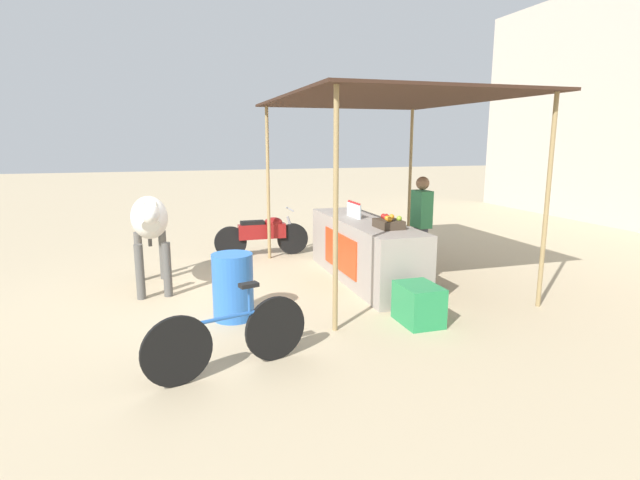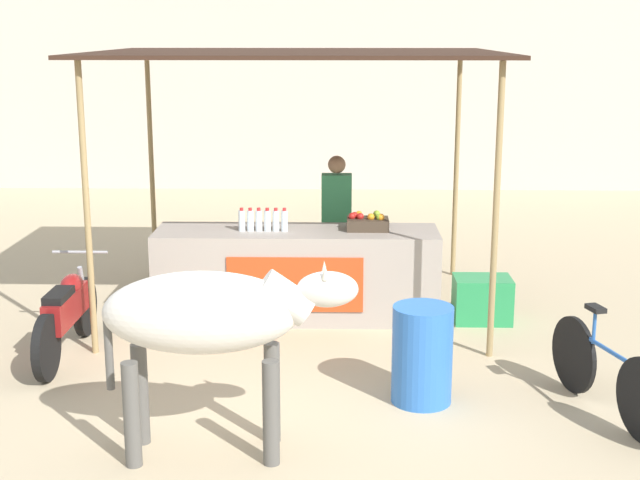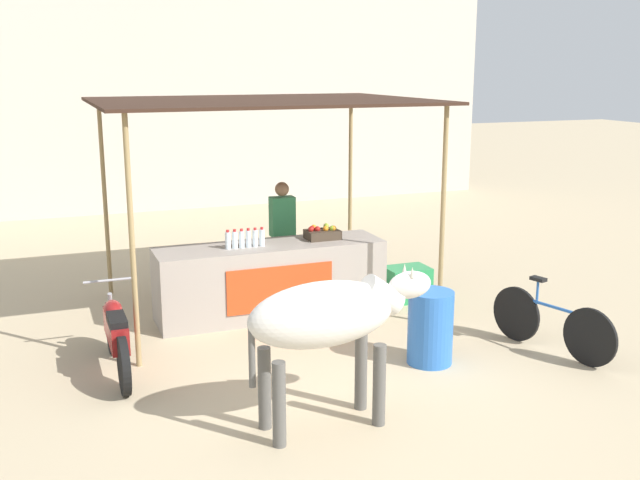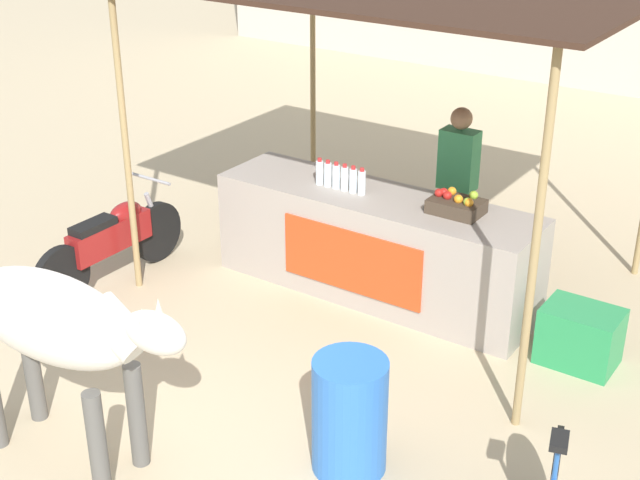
# 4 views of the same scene
# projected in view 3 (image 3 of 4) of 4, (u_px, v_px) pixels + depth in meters

# --- Properties ---
(ground_plane) EXTENTS (60.00, 60.00, 0.00)m
(ground_plane) POSITION_uv_depth(u_px,v_px,m) (334.00, 377.00, 7.97)
(ground_plane) COLOR tan
(building_wall_far) EXTENTS (16.00, 0.50, 6.10)m
(building_wall_far) POSITION_uv_depth(u_px,v_px,m) (159.00, 74.00, 16.62)
(building_wall_far) COLOR beige
(building_wall_far) RESTS_ON ground
(stall_counter) EXTENTS (3.00, 0.82, 0.96)m
(stall_counter) POSITION_uv_depth(u_px,v_px,m) (271.00, 280.00, 9.85)
(stall_counter) COLOR #9E9389
(stall_counter) RESTS_ON ground
(stall_awning) EXTENTS (4.20, 3.20, 2.81)m
(stall_awning) POSITION_uv_depth(u_px,v_px,m) (261.00, 109.00, 9.62)
(stall_awning) COLOR #382319
(stall_awning) RESTS_ON ground
(water_bottle_row) EXTENTS (0.52, 0.07, 0.25)m
(water_bottle_row) POSITION_uv_depth(u_px,v_px,m) (245.00, 239.00, 9.55)
(water_bottle_row) COLOR silver
(water_bottle_row) RESTS_ON stall_counter
(fruit_crate) EXTENTS (0.44, 0.32, 0.18)m
(fruit_crate) POSITION_uv_depth(u_px,v_px,m) (322.00, 233.00, 10.04)
(fruit_crate) COLOR #3F3326
(fruit_crate) RESTS_ON stall_counter
(vendor_behind_counter) EXTENTS (0.34, 0.22, 1.65)m
(vendor_behind_counter) POSITION_uv_depth(u_px,v_px,m) (283.00, 238.00, 10.60)
(vendor_behind_counter) COLOR #383842
(vendor_behind_counter) RESTS_ON ground
(cooler_box) EXTENTS (0.60, 0.44, 0.48)m
(cooler_box) POSITION_uv_depth(u_px,v_px,m) (407.00, 284.00, 10.51)
(cooler_box) COLOR #268C4C
(cooler_box) RESTS_ON ground
(water_barrel) EXTENTS (0.50, 0.50, 0.83)m
(water_barrel) POSITION_uv_depth(u_px,v_px,m) (430.00, 327.00, 8.26)
(water_barrel) COLOR blue
(water_barrel) RESTS_ON ground
(cow) EXTENTS (1.83, 0.59, 1.44)m
(cow) POSITION_uv_depth(u_px,v_px,m) (329.00, 318.00, 6.67)
(cow) COLOR silver
(cow) RESTS_ON ground
(motorcycle_parked) EXTENTS (0.55, 1.80, 0.90)m
(motorcycle_parked) POSITION_uv_depth(u_px,v_px,m) (116.00, 334.00, 8.02)
(motorcycle_parked) COLOR black
(motorcycle_parked) RESTS_ON ground
(bicycle_leaning) EXTENTS (0.50, 1.61, 0.85)m
(bicycle_leaning) POSITION_uv_depth(u_px,v_px,m) (551.00, 323.00, 8.58)
(bicycle_leaning) COLOR black
(bicycle_leaning) RESTS_ON ground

